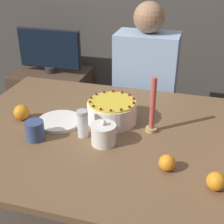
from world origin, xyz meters
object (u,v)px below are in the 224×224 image
(cake, at_px, (112,111))
(person_man_blue_shirt, at_px, (144,105))
(sugar_bowl, at_px, (103,134))
(candle, at_px, (152,110))
(sugar_shaker, at_px, (83,123))
(tv_monitor, at_px, (49,50))

(cake, relative_size, person_man_blue_shirt, 0.20)
(sugar_bowl, bearing_deg, candle, 41.67)
(sugar_shaker, xyz_separation_m, candle, (0.29, 0.13, 0.04))
(sugar_shaker, bearing_deg, cake, 62.28)
(sugar_bowl, xyz_separation_m, person_man_blue_shirt, (0.03, 0.84, -0.26))
(person_man_blue_shirt, distance_m, tv_monitor, 0.99)
(candle, height_order, person_man_blue_shirt, person_man_blue_shirt)
(sugar_shaker, xyz_separation_m, tv_monitor, (-0.75, 1.18, -0.06))
(candle, height_order, tv_monitor, candle)
(sugar_shaker, xyz_separation_m, person_man_blue_shirt, (0.14, 0.80, -0.27))
(cake, xyz_separation_m, sugar_shaker, (-0.09, -0.17, 0.01))
(cake, relative_size, sugar_shaker, 1.88)
(cake, distance_m, sugar_bowl, 0.20)
(cake, bearing_deg, sugar_shaker, -117.72)
(sugar_shaker, height_order, candle, candle)
(person_man_blue_shirt, bearing_deg, sugar_shaker, 79.87)
(sugar_bowl, relative_size, candle, 0.44)
(tv_monitor, bearing_deg, person_man_blue_shirt, -23.05)
(sugar_bowl, bearing_deg, tv_monitor, 125.14)
(sugar_bowl, xyz_separation_m, candle, (0.18, 0.16, 0.06))
(tv_monitor, bearing_deg, cake, -50.43)
(tv_monitor, bearing_deg, sugar_shaker, -57.67)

